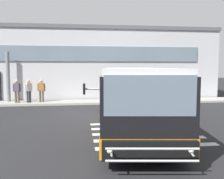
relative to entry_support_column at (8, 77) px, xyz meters
The scene contains 9 objects.
ground_plane 8.36m from the entry_support_column, 41.76° to the right, with size 80.00×90.00×0.02m, color #232326.
bay_paint_stripes 12.69m from the entry_support_column, 50.02° to the right, with size 4.40×3.96×0.01m.
terminal_building 8.29m from the entry_support_column, 49.31° to the left, with size 24.10×13.80×6.09m.
boarding_curb 6.38m from the entry_support_column, ahead, with size 26.30×2.00×0.15m, color #9E9B93.
entry_support_column is the anchor object (origin of this frame).
bus_main_foreground 11.17m from the entry_support_column, 45.20° to the right, with size 4.42×12.01×2.70m.
passenger_near_column 1.46m from the entry_support_column, 44.67° to the right, with size 0.59×0.25×1.68m.
passenger_by_doorway 2.07m from the entry_support_column, 27.50° to the right, with size 0.46×0.42×1.68m.
passenger_at_curb_edge 2.74m from the entry_support_column, 13.97° to the right, with size 0.59×0.38×1.68m.
Camera 1 is at (-0.67, -14.15, 2.75)m, focal length 39.94 mm.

